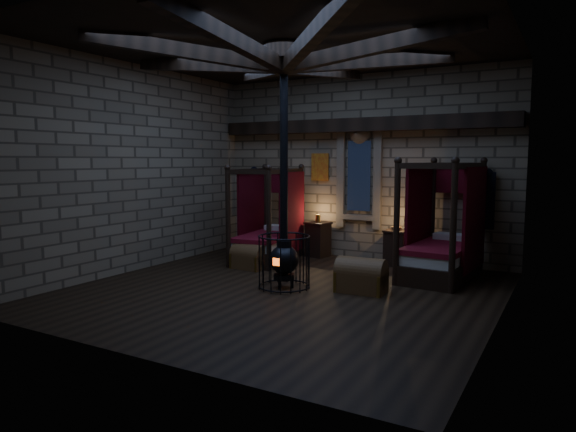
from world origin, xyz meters
The scene contains 8 objects.
room centered at (0.00, 0.09, 3.74)m, with size 7.02×7.02×4.29m.
bed_left centered at (-1.66, 2.17, 0.51)m, with size 1.29×2.10×2.07m.
bed_right centered at (2.16, 2.35, 0.55)m, with size 1.27×2.20×2.22m.
trunk_left centered at (-1.54, 1.20, 0.23)m, with size 0.76×0.51×0.53m.
trunk_right centered at (1.21, 0.55, 0.27)m, with size 0.85×0.56×0.61m.
nightstand_left centered at (-0.89, 3.14, 0.42)m, with size 0.59×0.57×0.99m.
nightstand_right centered at (1.05, 3.00, 0.39)m, with size 0.49×0.47×0.84m.
stove centered at (-0.08, 0.14, 0.59)m, with size 0.92×0.92×4.05m.
Camera 1 is at (4.37, -7.61, 2.27)m, focal length 32.00 mm.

